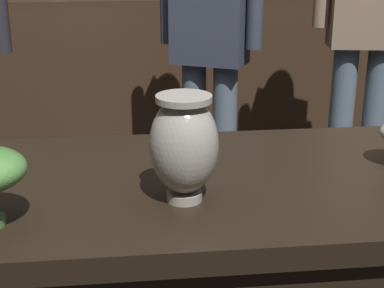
% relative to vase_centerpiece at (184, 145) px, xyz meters
% --- Properties ---
extents(back_display_shelf, '(2.60, 0.40, 0.99)m').
position_rel_vase_centerpiece_xyz_m(back_display_shelf, '(0.04, 2.31, -0.42)').
color(back_display_shelf, '#382619').
rests_on(back_display_shelf, ground_plane).
extents(vase_centerpiece, '(0.14, 0.14, 0.22)m').
position_rel_vase_centerpiece_xyz_m(vase_centerpiece, '(0.00, 0.00, 0.00)').
color(vase_centerpiece, gray).
rests_on(vase_centerpiece, display_plinth).
extents(visitor_near_right, '(0.46, 0.23, 1.73)m').
position_rel_vase_centerpiece_xyz_m(visitor_near_right, '(0.93, 1.37, 0.11)').
color(visitor_near_right, slate).
rests_on(visitor_near_right, ground_plane).
extents(visitor_center_back, '(0.42, 0.31, 1.58)m').
position_rel_vase_centerpiece_xyz_m(visitor_center_back, '(0.26, 1.47, 0.01)').
color(visitor_center_back, slate).
rests_on(visitor_center_back, ground_plane).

